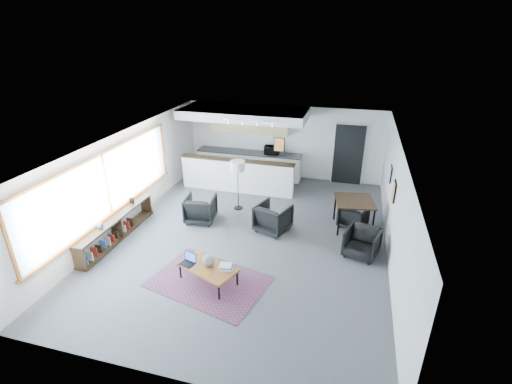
% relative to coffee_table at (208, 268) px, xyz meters
% --- Properties ---
extents(room, '(7.02, 9.02, 2.62)m').
position_rel_coffee_table_xyz_m(room, '(0.33, 2.07, 0.92)').
color(room, '#4D4D50').
rests_on(room, ground).
extents(window, '(0.10, 5.95, 1.66)m').
position_rel_coffee_table_xyz_m(window, '(-3.13, 1.17, 1.08)').
color(window, '#8CBFFF').
rests_on(window, room).
extents(console, '(0.35, 3.00, 0.80)m').
position_rel_coffee_table_xyz_m(console, '(-2.97, 1.02, -0.05)').
color(console, '#312011').
rests_on(console, floor).
extents(kitchenette, '(4.20, 1.96, 2.60)m').
position_rel_coffee_table_xyz_m(kitchenette, '(-0.87, 5.78, 1.00)').
color(kitchenette, white).
rests_on(kitchenette, floor).
extents(doorway, '(1.10, 0.12, 2.15)m').
position_rel_coffee_table_xyz_m(doorway, '(2.63, 6.49, 0.70)').
color(doorway, black).
rests_on(doorway, room).
extents(track_light, '(1.60, 0.07, 0.15)m').
position_rel_coffee_table_xyz_m(track_light, '(-0.26, 4.27, 2.15)').
color(track_light, silver).
rests_on(track_light, room).
extents(wall_art_lower, '(0.03, 0.38, 0.48)m').
position_rel_coffee_table_xyz_m(wall_art_lower, '(3.80, 2.47, 1.17)').
color(wall_art_lower, black).
rests_on(wall_art_lower, room).
extents(wall_art_upper, '(0.03, 0.34, 0.44)m').
position_rel_coffee_table_xyz_m(wall_art_upper, '(3.80, 3.77, 1.12)').
color(wall_art_upper, black).
rests_on(wall_art_upper, room).
extents(kilim_rug, '(2.78, 2.21, 0.01)m').
position_rel_coffee_table_xyz_m(kilim_rug, '(0.00, 0.00, -0.37)').
color(kilim_rug, '#522A40').
rests_on(kilim_rug, floor).
extents(coffee_table, '(1.41, 1.10, 0.41)m').
position_rel_coffee_table_xyz_m(coffee_table, '(0.00, 0.00, 0.00)').
color(coffee_table, brown).
rests_on(coffee_table, floor).
extents(laptop, '(0.38, 0.34, 0.23)m').
position_rel_coffee_table_xyz_m(laptop, '(-0.45, 0.03, 0.10)').
color(laptop, black).
rests_on(laptop, coffee_table).
extents(ceramic_pot, '(0.27, 0.27, 0.27)m').
position_rel_coffee_table_xyz_m(ceramic_pot, '(0.00, 0.04, 0.16)').
color(ceramic_pot, gray).
rests_on(ceramic_pot, coffee_table).
extents(book_stack, '(0.35, 0.29, 0.10)m').
position_rel_coffee_table_xyz_m(book_stack, '(0.40, 0.04, 0.08)').
color(book_stack, silver).
rests_on(book_stack, coffee_table).
extents(coaster, '(0.13, 0.13, 0.01)m').
position_rel_coffee_table_xyz_m(coaster, '(0.07, -0.22, 0.03)').
color(coaster, '#E5590C').
rests_on(coaster, coffee_table).
extents(armchair_left, '(0.90, 0.86, 0.83)m').
position_rel_coffee_table_xyz_m(armchair_left, '(-1.25, 2.56, 0.04)').
color(armchair_left, black).
rests_on(armchair_left, floor).
extents(armchair_right, '(1.03, 1.00, 0.85)m').
position_rel_coffee_table_xyz_m(armchair_right, '(0.86, 2.55, 0.05)').
color(armchair_right, black).
rests_on(armchair_right, floor).
extents(floor_lamp, '(0.51, 0.51, 1.53)m').
position_rel_coffee_table_xyz_m(floor_lamp, '(-0.45, 3.57, 0.95)').
color(floor_lamp, black).
rests_on(floor_lamp, floor).
extents(dining_table, '(1.17, 1.17, 0.85)m').
position_rel_coffee_table_xyz_m(dining_table, '(2.95, 3.26, 0.39)').
color(dining_table, '#312011').
rests_on(dining_table, floor).
extents(dining_chair_near, '(0.79, 0.76, 0.66)m').
position_rel_coffee_table_xyz_m(dining_chair_near, '(3.20, 1.93, -0.05)').
color(dining_chair_near, black).
rests_on(dining_chair_near, floor).
extents(dining_chair_far, '(0.74, 0.72, 0.60)m').
position_rel_coffee_table_xyz_m(dining_chair_far, '(2.97, 3.33, -0.08)').
color(dining_chair_far, black).
rests_on(dining_chair_far, floor).
extents(microwave, '(0.56, 0.34, 0.36)m').
position_rel_coffee_table_xyz_m(microwave, '(-0.02, 6.22, 0.73)').
color(microwave, black).
rests_on(microwave, kitchenette).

